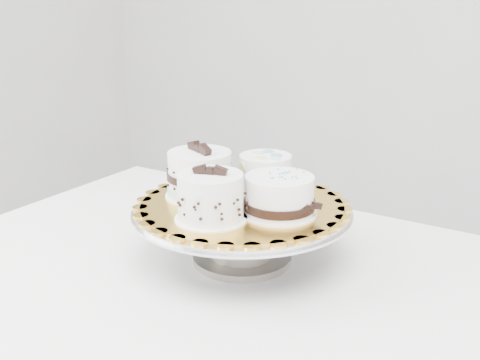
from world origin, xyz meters
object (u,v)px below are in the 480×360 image
Objects in this scene: cake_board at (242,205)px; cake_dots at (265,173)px; cake_swirl at (211,198)px; cake_banded at (200,176)px; cake_ribbon at (280,196)px; table at (247,326)px; cake_stand at (242,224)px.

cake_dots is at bearing 89.31° from cake_board.
cake_swirl is 0.92× the size of cake_banded.
cake_banded is (-0.08, 0.08, 0.00)m from cake_swirl.
cake_banded is 0.11m from cake_dots.
cake_ribbon reaches higher than cake_board.
cake_ribbon is (0.07, 0.08, -0.01)m from cake_swirl.
table is 3.20× the size of cake_stand.
cake_stand is at bearing -113.05° from cake_dots.
cake_board is (0.00, -0.00, 0.03)m from cake_stand.
cake_stand is 1.09× the size of cake_board.
cake_ribbon reaches higher than cake_stand.
cake_board is at bearing -113.05° from cake_dots.
cake_swirl is 1.10× the size of cake_dots.
cake_stand is 2.60× the size of cake_banded.
cake_stand is 0.03m from cake_board.
cake_dots is 0.11m from cake_ribbon.
cake_banded is 1.19× the size of cake_dots.
cake_banded is (-0.08, -0.01, 0.07)m from cake_stand.
cake_banded reaches higher than cake_swirl.
cake_swirl is 0.92× the size of cake_ribbon.
cake_stand is 0.11m from cake_swirl.
table is at bearing 17.88° from cake_swirl.
cake_swirl is at bearing -90.31° from cake_stand.
cake_swirl is (-0.04, -0.03, 0.22)m from table.
table is at bearing -93.27° from cake_dots.
cake_board is 0.09m from cake_banded.
cake_ribbon is (0.07, -0.01, 0.03)m from cake_board.
table is 3.48× the size of cake_board.
cake_dots is at bearing 89.31° from cake_stand.
cake_ribbon is (0.15, 0.00, -0.01)m from cake_banded.
cake_board reaches higher than table.
cake_ribbon is at bearing 23.47° from cake_banded.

